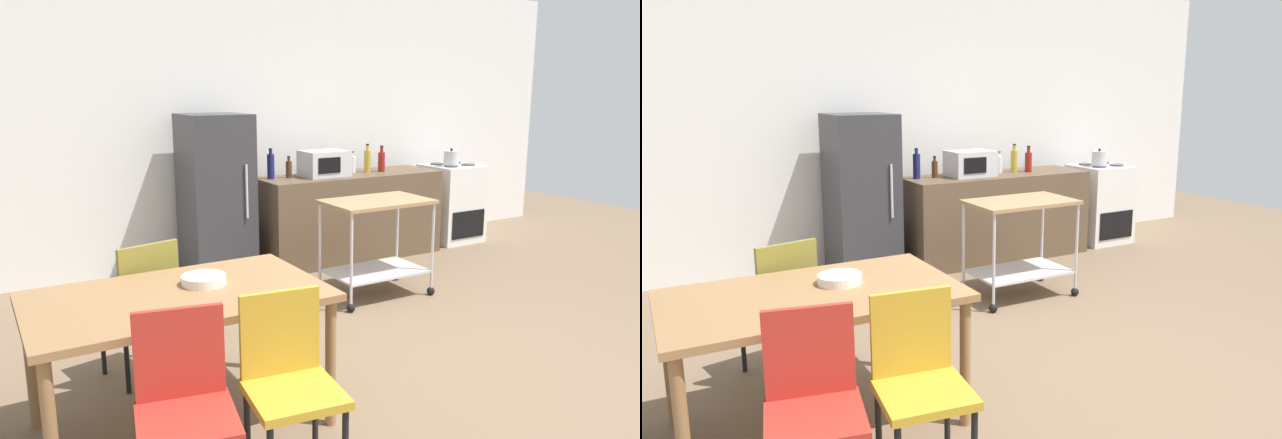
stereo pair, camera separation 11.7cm
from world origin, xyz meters
TOP-DOWN VIEW (x-y plane):
  - ground_plane at (0.00, 0.00)m, footprint 12.00×12.00m
  - back_wall at (0.00, 3.20)m, footprint 8.40×0.12m
  - kitchen_counter at (0.90, 2.60)m, footprint 2.00×0.64m
  - dining_table at (-1.71, 0.22)m, footprint 1.50×0.90m
  - chair_red at (-1.92, -0.48)m, footprint 0.47×0.47m
  - chair_mustard at (-1.44, -0.50)m, footprint 0.45×0.45m
  - chair_olive at (-1.74, 0.87)m, footprint 0.48×0.48m
  - stove_oven at (2.35, 2.62)m, footprint 0.60×0.61m
  - refrigerator at (-0.55, 2.70)m, footprint 0.60×0.63m
  - kitchen_cart at (0.42, 1.44)m, footprint 0.91×0.57m
  - bottle_hot_sauce at (0.03, 2.70)m, footprint 0.07×0.07m
  - bottle_soy_sauce at (0.22, 2.67)m, footprint 0.06×0.06m
  - microwave at (0.59, 2.60)m, footprint 0.46×0.35m
  - bottle_olive_oil at (0.97, 2.67)m, footprint 0.08×0.08m
  - bottle_sesame_oil at (1.14, 2.63)m, footprint 0.07×0.07m
  - bottle_soda at (1.29, 2.58)m, footprint 0.08×0.08m
  - fruit_bowl at (-1.54, 0.29)m, footprint 0.24×0.24m
  - kettle at (2.23, 2.52)m, footprint 0.24×0.17m

SIDE VIEW (x-z plane):
  - ground_plane at x=0.00m, z-range 0.00..0.00m
  - kitchen_counter at x=0.90m, z-range 0.00..0.90m
  - stove_oven at x=2.35m, z-range -0.01..0.91m
  - chair_red at x=-1.92m, z-range 0.07..0.96m
  - chair_mustard at x=-1.44m, z-range 0.07..0.96m
  - chair_olive at x=-1.74m, z-range 0.07..0.96m
  - kitchen_cart at x=0.42m, z-range 0.15..1.00m
  - dining_table at x=-1.71m, z-range 0.30..1.05m
  - fruit_bowl at x=-1.54m, z-range 0.75..0.80m
  - refrigerator at x=-0.55m, z-range 0.00..1.55m
  - bottle_soy_sauce at x=0.22m, z-range 0.88..1.10m
  - bottle_olive_oil at x=0.97m, z-range 0.88..1.11m
  - kettle at x=2.23m, z-range 0.91..1.10m
  - bottle_soda at x=1.29m, z-range 0.87..1.15m
  - bottle_sesame_oil at x=1.14m, z-range 0.87..1.18m
  - microwave at x=0.59m, z-range 0.90..1.16m
  - bottle_hot_sauce at x=0.03m, z-range 0.88..1.18m
  - back_wall at x=0.00m, z-range 0.00..2.90m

